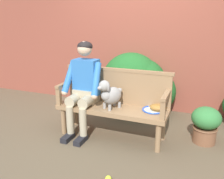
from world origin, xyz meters
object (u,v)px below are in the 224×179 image
dog_on_bench (110,94)px  tennis_ball (108,179)px  person_seated (84,85)px  potted_plant (206,123)px  garden_bench (112,111)px  baseball_glove (158,107)px  tennis_racket (154,109)px

dog_on_bench → tennis_ball: bearing=-69.0°
person_seated → potted_plant: person_seated is taller
garden_bench → tennis_ball: garden_bench is taller
garden_bench → baseball_glove: size_ratio=6.92×
person_seated → dog_on_bench: (0.42, -0.05, -0.07)m
person_seated → baseball_glove: 1.06m
dog_on_bench → potted_plant: 1.32m
garden_bench → baseball_glove: (0.61, 0.10, 0.11)m
person_seated → tennis_ball: (0.75, -0.93, -0.68)m
baseball_glove → potted_plant: (0.60, 0.20, -0.21)m
baseball_glove → tennis_ball: bearing=-107.6°
dog_on_bench → tennis_ball: size_ratio=6.16×
tennis_racket → potted_plant: bearing=16.1°
tennis_racket → baseball_glove: (0.06, -0.01, 0.04)m
baseball_glove → tennis_ball: 1.16m
dog_on_bench → potted_plant: dog_on_bench is taller
dog_on_bench → baseball_glove: size_ratio=1.85×
dog_on_bench → tennis_ball: 1.12m
potted_plant → baseball_glove: bearing=-161.5°
dog_on_bench → garden_bench: bearing=87.1°
baseball_glove → potted_plant: 0.67m
tennis_ball → potted_plant: potted_plant is taller
garden_bench → baseball_glove: bearing=8.9°
baseball_glove → dog_on_bench: bearing=-168.1°
dog_on_bench → tennis_racket: size_ratio=0.71×
person_seated → baseball_glove: size_ratio=5.95×
tennis_racket → potted_plant: size_ratio=1.16×
baseball_glove → potted_plant: bearing=16.0°
tennis_ball → garden_bench: bearing=109.5°
person_seated → potted_plant: (1.64, 0.30, -0.44)m
person_seated → baseball_glove: (1.03, 0.10, -0.23)m
dog_on_bench → potted_plant: (1.22, 0.36, -0.37)m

